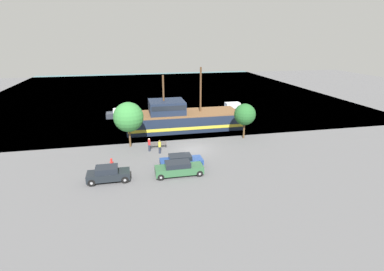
{
  "coord_description": "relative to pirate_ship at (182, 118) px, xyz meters",
  "views": [
    {
      "loc": [
        -7.67,
        -34.75,
        13.74
      ],
      "look_at": [
        0.28,
        2.0,
        1.2
      ],
      "focal_mm": 28.0,
      "sensor_mm": 36.0,
      "label": 1
    }
  ],
  "objects": [
    {
      "name": "water_surface",
      "position": [
        -0.31,
        34.79,
        -1.65
      ],
      "size": [
        80.0,
        80.0,
        0.0
      ],
      "primitive_type": "plane",
      "color": "teal",
      "rests_on": "ground"
    },
    {
      "name": "moored_boat_dockside",
      "position": [
        11.34,
        7.9,
        -0.93
      ],
      "size": [
        6.7,
        2.15,
        1.95
      ],
      "color": "navy",
      "rests_on": "water_surface"
    },
    {
      "name": "tree_row_east",
      "position": [
        -8.1,
        -6.44,
        2.33
      ],
      "size": [
        3.8,
        3.8,
        5.88
      ],
      "color": "brown",
      "rests_on": "ground_plane"
    },
    {
      "name": "pedestrian_walking_near",
      "position": [
        -4.6,
        -9.6,
        -0.78
      ],
      "size": [
        0.32,
        0.32,
        1.7
      ],
      "color": "#232838",
      "rests_on": "ground_plane"
    },
    {
      "name": "parked_car_curb_front",
      "position": [
        -10.42,
        -15.97,
        -0.88
      ],
      "size": [
        4.14,
        1.84,
        1.55
      ],
      "color": "black",
      "rests_on": "ground_plane"
    },
    {
      "name": "tree_row_mideast",
      "position": [
        7.64,
        -6.33,
        1.79
      ],
      "size": [
        2.98,
        2.98,
        4.94
      ],
      "color": "brown",
      "rests_on": "ground_plane"
    },
    {
      "name": "fire_hydrant",
      "position": [
        -10.29,
        -11.9,
        -1.24
      ],
      "size": [
        0.42,
        0.25,
        0.76
      ],
      "color": "red",
      "rests_on": "ground_plane"
    },
    {
      "name": "ground_plane",
      "position": [
        -0.31,
        -9.21,
        -1.65
      ],
      "size": [
        160.0,
        160.0,
        0.0
      ],
      "primitive_type": "plane",
      "color": "#5B5B5E"
    },
    {
      "name": "moored_boat_outer",
      "position": [
        -9.3,
        9.09,
        -1.06
      ],
      "size": [
        5.41,
        2.14,
        1.53
      ],
      "color": "#2D333D",
      "rests_on": "water_surface"
    },
    {
      "name": "pirate_ship",
      "position": [
        0.0,
        0.0,
        0.0
      ],
      "size": [
        18.8,
        5.79,
        9.35
      ],
      "color": "#192338",
      "rests_on": "water_surface"
    },
    {
      "name": "parked_car_curb_rear",
      "position": [
        -2.73,
        -13.96,
        -0.97
      ],
      "size": [
        4.68,
        1.86,
        1.33
      ],
      "color": "navy",
      "rests_on": "ground_plane"
    },
    {
      "name": "pedestrian_walking_far",
      "position": [
        -5.79,
        -8.62,
        -0.78
      ],
      "size": [
        0.32,
        0.32,
        1.71
      ],
      "color": "#232838",
      "rests_on": "ground_plane"
    },
    {
      "name": "bench_promenade_east",
      "position": [
        -4.5,
        -7.68,
        -1.2
      ],
      "size": [
        1.96,
        0.45,
        0.85
      ],
      "color": "#4C4742",
      "rests_on": "ground_plane"
    },
    {
      "name": "parked_car_curb_mid",
      "position": [
        -3.35,
        -16.13,
        -0.9
      ],
      "size": [
        4.92,
        1.81,
        1.49
      ],
      "color": "#2D5B38",
      "rests_on": "ground_plane"
    }
  ]
}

